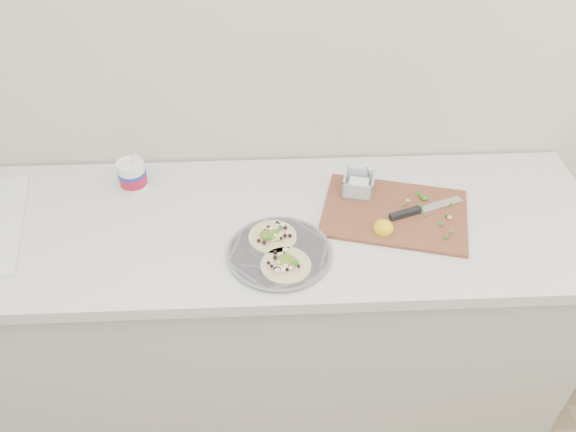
{
  "coord_description": "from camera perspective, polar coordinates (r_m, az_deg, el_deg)",
  "views": [
    {
      "loc": [
        0.19,
        0.13,
        2.04
      ],
      "look_at": [
        0.24,
        1.37,
        0.96
      ],
      "focal_mm": 35.0,
      "sensor_mm": 36.0,
      "label": 1
    }
  ],
  "objects": [
    {
      "name": "tub",
      "position": [
        1.87,
        -15.5,
        4.2
      ],
      "size": [
        0.09,
        0.09,
        0.2
      ],
      "rotation": [
        0.0,
        0.0,
        -0.02
      ],
      "color": "white",
      "rests_on": "counter"
    },
    {
      "name": "cutboard",
      "position": [
        1.77,
        10.64,
        0.83
      ],
      "size": [
        0.5,
        0.41,
        0.07
      ],
      "rotation": [
        0.0,
        0.0,
        -0.26
      ],
      "color": "brown",
      "rests_on": "counter"
    },
    {
      "name": "counter",
      "position": [
        2.07,
        -6.97,
        -9.74
      ],
      "size": [
        2.44,
        0.66,
        0.9
      ],
      "color": "beige",
      "rests_on": "ground"
    },
    {
      "name": "taco_plate",
      "position": [
        1.6,
        -0.91,
        -3.53
      ],
      "size": [
        0.3,
        0.3,
        0.04
      ],
      "rotation": [
        0.0,
        0.0,
        0.02
      ],
      "color": "slate",
      "rests_on": "counter"
    }
  ]
}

